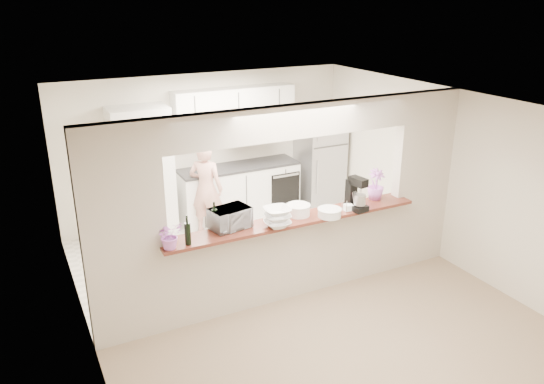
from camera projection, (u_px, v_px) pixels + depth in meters
floor at (291, 294)px, 6.95m from camera, size 6.00×6.00×0.00m
tile_overlay at (243, 247)px, 8.24m from camera, size 5.00×2.90×0.01m
partition at (293, 187)px, 6.43m from camera, size 5.00×0.15×2.50m
bar_counter at (292, 254)px, 6.75m from camera, size 3.40×0.38×1.09m
kitchen_cabinets at (203, 168)px, 8.81m from camera, size 3.15×0.62×2.25m
refrigerator at (320, 159)px, 9.74m from camera, size 0.75×0.70×1.70m
flower_left at (170, 235)px, 5.71m from camera, size 0.32×0.30×0.31m
wine_bottle_a at (188, 233)px, 5.80m from camera, size 0.07×0.07×0.35m
wine_bottle_b at (215, 219)px, 6.16m from camera, size 0.07×0.07×0.35m
toaster_oven at (230, 218)px, 6.22m from camera, size 0.51×0.39×0.25m
serving_bowls at (277, 218)px, 6.26m from camera, size 0.34×0.34×0.23m
plate_stack_a at (298, 210)px, 6.61m from camera, size 0.30×0.30×0.14m
plate_stack_b at (330, 213)px, 6.57m from camera, size 0.30×0.30×0.10m
red_bowl at (283, 218)px, 6.47m from camera, size 0.15×0.15×0.07m
tan_bowl at (293, 211)px, 6.65m from camera, size 0.17×0.17×0.08m
utensil_caddy at (352, 203)px, 6.77m from camera, size 0.27×0.17×0.24m
stand_mixer at (356, 195)px, 6.75m from camera, size 0.23×0.32×0.44m
flower_right at (376, 184)px, 7.09m from camera, size 0.26×0.26×0.41m
person at (206, 189)px, 8.48m from camera, size 0.66×0.64×1.52m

